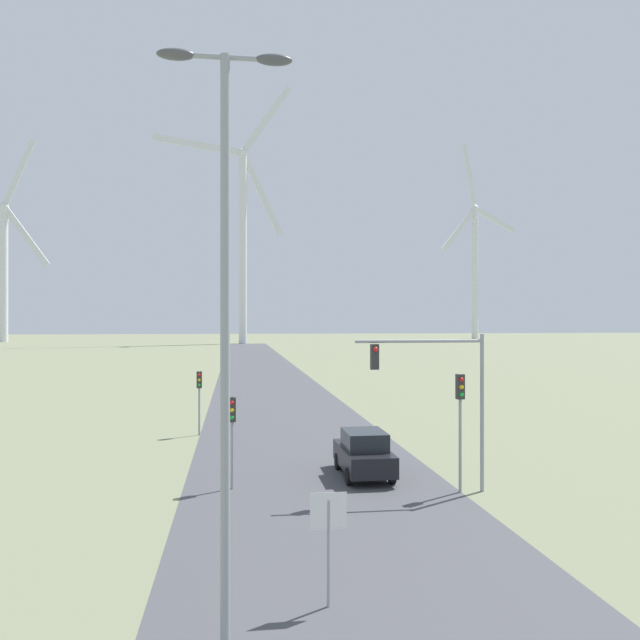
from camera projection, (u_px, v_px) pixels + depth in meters
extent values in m
cube|color=#47474C|center=(273.00, 395.00, 52.14)|extent=(10.00, 240.00, 0.01)
cylinder|color=#93999E|center=(225.00, 354.00, 11.58)|extent=(0.18, 0.18, 11.15)
cylinder|color=#93999E|center=(225.00, 57.00, 11.59)|extent=(1.81, 0.10, 0.10)
ellipsoid|color=#4C4C51|center=(176.00, 54.00, 11.47)|extent=(0.70, 0.32, 0.20)
ellipsoid|color=#4C4C51|center=(274.00, 60.00, 11.71)|extent=(0.70, 0.32, 0.20)
cylinder|color=#93999E|center=(328.00, 554.00, 13.46)|extent=(0.07, 0.07, 2.30)
cube|color=white|center=(328.00, 511.00, 13.45)|extent=(0.81, 0.01, 0.81)
cube|color=red|center=(328.00, 511.00, 13.46)|extent=(0.76, 0.02, 0.76)
cylinder|color=#93999E|center=(232.00, 443.00, 22.92)|extent=(0.11, 0.11, 3.37)
cube|color=#2D2D2D|center=(232.00, 410.00, 22.93)|extent=(0.28, 0.24, 0.90)
sphere|color=red|center=(232.00, 403.00, 22.79)|extent=(0.16, 0.16, 0.16)
sphere|color=gold|center=(232.00, 410.00, 22.79)|extent=(0.16, 0.16, 0.16)
sphere|color=green|center=(232.00, 417.00, 22.79)|extent=(0.16, 0.16, 0.16)
cylinder|color=#93999E|center=(460.00, 433.00, 22.47)|extent=(0.11, 0.11, 4.27)
cube|color=#2D2D2D|center=(460.00, 387.00, 22.47)|extent=(0.28, 0.24, 0.90)
sphere|color=red|center=(461.00, 379.00, 22.34)|extent=(0.16, 0.16, 0.16)
sphere|color=gold|center=(461.00, 387.00, 22.34)|extent=(0.16, 0.16, 0.16)
sphere|color=green|center=(461.00, 395.00, 22.34)|extent=(0.16, 0.16, 0.16)
cylinder|color=#93999E|center=(199.00, 403.00, 33.73)|extent=(0.11, 0.11, 3.46)
cube|color=#2D2D2D|center=(199.00, 380.00, 33.73)|extent=(0.28, 0.24, 0.90)
sphere|color=red|center=(199.00, 375.00, 33.59)|extent=(0.16, 0.16, 0.16)
sphere|color=gold|center=(199.00, 380.00, 33.59)|extent=(0.16, 0.16, 0.16)
sphere|color=green|center=(199.00, 385.00, 33.59)|extent=(0.16, 0.16, 0.16)
cylinder|color=#93999E|center=(482.00, 413.00, 22.60)|extent=(0.14, 0.14, 5.71)
cylinder|color=#93999E|center=(419.00, 341.00, 22.29)|extent=(4.69, 0.12, 0.12)
cube|color=#2D2D2D|center=(375.00, 357.00, 22.07)|extent=(0.28, 0.24, 0.90)
sphere|color=red|center=(375.00, 349.00, 21.93)|extent=(0.18, 0.18, 0.18)
cube|color=black|center=(364.00, 458.00, 24.82)|extent=(1.83, 4.11, 0.80)
cube|color=#1E2328|center=(364.00, 440.00, 24.68)|extent=(1.57, 2.11, 0.70)
cylinder|color=black|center=(338.00, 461.00, 25.97)|extent=(0.22, 0.66, 0.66)
cylinder|color=black|center=(377.00, 460.00, 26.19)|extent=(0.22, 0.66, 0.66)
cylinder|color=black|center=(349.00, 476.00, 23.45)|extent=(0.22, 0.66, 0.66)
cylinder|color=black|center=(392.00, 475.00, 23.67)|extent=(0.22, 0.66, 0.66)
cylinder|color=silver|center=(4.00, 274.00, 184.68)|extent=(2.20, 2.20, 40.15)
sphere|color=silver|center=(4.00, 207.00, 184.71)|extent=(2.60, 2.60, 2.60)
cube|color=silver|center=(26.00, 237.00, 184.68)|extent=(13.81, 2.38, 17.94)
cube|color=silver|center=(19.00, 172.00, 184.72)|extent=(10.02, 1.86, 19.92)
cylinder|color=silver|center=(243.00, 248.00, 170.63)|extent=(2.20, 2.20, 52.30)
sphere|color=silver|center=(243.00, 153.00, 170.68)|extent=(2.60, 2.60, 2.60)
cube|color=silver|center=(262.00, 195.00, 172.75)|extent=(11.67, 3.56, 21.86)
cube|color=silver|center=(267.00, 119.00, 173.35)|extent=(14.22, 4.24, 20.48)
cube|color=silver|center=(198.00, 145.00, 165.93)|extent=(22.87, 6.54, 3.39)
cylinder|color=silver|center=(475.00, 274.00, 215.71)|extent=(2.20, 2.20, 45.25)
sphere|color=silver|center=(475.00, 208.00, 215.75)|extent=(2.60, 2.60, 2.60)
cube|color=silver|center=(459.00, 229.00, 211.08)|extent=(14.86, 8.06, 16.23)
cube|color=silver|center=(496.00, 220.00, 222.03)|extent=(18.89, 10.16, 7.45)
cube|color=silver|center=(469.00, 176.00, 214.14)|extent=(6.50, 3.71, 21.11)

